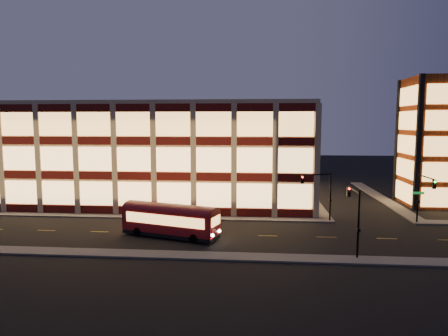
{
  "coord_description": "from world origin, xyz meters",
  "views": [
    {
      "loc": [
        14.9,
        -46.57,
        11.66
      ],
      "look_at": [
        10.25,
        8.0,
        5.46
      ],
      "focal_mm": 32.0,
      "sensor_mm": 36.0,
      "label": 1
    }
  ],
  "objects": [
    {
      "name": "sidewalk_office_east",
      "position": [
        23.0,
        17.0,
        0.07
      ],
      "size": [
        2.0,
        30.0,
        0.15
      ],
      "primitive_type": "cube",
      "color": "#514F4C",
      "rests_on": "ground"
    },
    {
      "name": "stair_tower",
      "position": [
        39.95,
        11.95,
        8.99
      ],
      "size": [
        8.6,
        8.6,
        18.0
      ],
      "color": "#8C3814",
      "rests_on": "ground"
    },
    {
      "name": "office_building",
      "position": [
        -2.91,
        16.91,
        7.25
      ],
      "size": [
        50.45,
        30.45,
        14.5
      ],
      "color": "tan",
      "rests_on": "ground"
    },
    {
      "name": "traffic_signal_right",
      "position": [
        33.5,
        -0.62,
        4.1
      ],
      "size": [
        1.2,
        4.37,
        6.0
      ],
      "color": "black",
      "rests_on": "ground"
    },
    {
      "name": "sidewalk_tower_west",
      "position": [
        34.0,
        17.0,
        0.07
      ],
      "size": [
        2.0,
        30.0,
        0.15
      ],
      "primitive_type": "cube",
      "color": "#514F4C",
      "rests_on": "ground"
    },
    {
      "name": "sidewalk_near",
      "position": [
        0.0,
        -13.0,
        0.07
      ],
      "size": [
        100.0,
        2.0,
        0.15
      ],
      "primitive_type": "cube",
      "color": "#514F4C",
      "rests_on": "ground"
    },
    {
      "name": "ground",
      "position": [
        0.0,
        0.0,
        0.0
      ],
      "size": [
        200.0,
        200.0,
        0.0
      ],
      "primitive_type": "plane",
      "color": "black",
      "rests_on": "ground"
    },
    {
      "name": "traffic_signal_near",
      "position": [
        23.5,
        -11.03,
        4.13
      ],
      "size": [
        0.32,
        4.45,
        6.0
      ],
      "color": "black",
      "rests_on": "ground"
    },
    {
      "name": "trolley_bus",
      "position": [
        6.01,
        -7.13,
        1.9
      ],
      "size": [
        10.43,
        5.46,
        3.43
      ],
      "rotation": [
        0.0,
        0.0,
        -0.31
      ],
      "color": "maroon",
      "rests_on": "ground"
    },
    {
      "name": "sidewalk_office_south",
      "position": [
        -3.0,
        1.0,
        0.07
      ],
      "size": [
        54.0,
        2.0,
        0.15
      ],
      "primitive_type": "cube",
      "color": "#514F4C",
      "rests_on": "ground"
    },
    {
      "name": "traffic_signal_far",
      "position": [
        22.21,
        0.24,
        4.11
      ],
      "size": [
        3.79,
        1.87,
        6.0
      ],
      "color": "black",
      "rests_on": "ground"
    }
  ]
}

